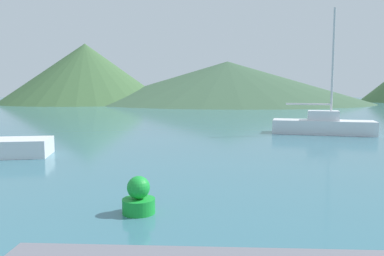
# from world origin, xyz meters

# --- Properties ---
(sailboat_middle) EXTENTS (5.70, 2.97, 6.93)m
(sailboat_middle) POSITION_xyz_m (7.88, 22.56, 0.51)
(sailboat_middle) COLOR silver
(sailboat_middle) RESTS_ON ground_plane
(buoy_marker) EXTENTS (0.66, 0.66, 0.76)m
(buoy_marker) POSITION_xyz_m (-0.32, 8.80, 0.31)
(buoy_marker) COLOR green
(buoy_marker) RESTS_ON ground_plane
(hill_central) EXTENTS (30.09, 30.09, 10.75)m
(hill_central) POSITION_xyz_m (-19.80, 69.76, 5.37)
(hill_central) COLOR #3D6038
(hill_central) RESTS_ON ground_plane
(hill_east) EXTENTS (52.40, 52.40, 7.81)m
(hill_east) POSITION_xyz_m (6.29, 73.84, 3.91)
(hill_east) COLOR #38563D
(hill_east) RESTS_ON ground_plane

